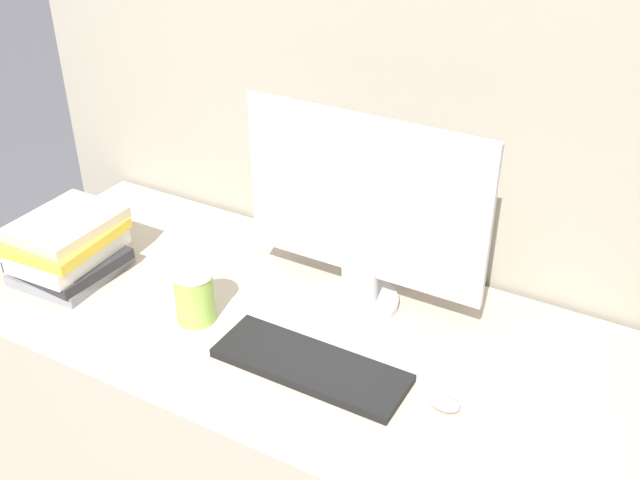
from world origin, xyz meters
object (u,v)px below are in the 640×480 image
object	(u,v)px
monitor	(362,219)
mouse	(445,403)
coffee_cup	(195,295)
keyboard	(311,366)
book_stack	(67,248)

from	to	relation	value
monitor	mouse	world-z (taller)	monitor
coffee_cup	mouse	bearing A→B (deg)	0.52
keyboard	book_stack	xyz separation A→B (m)	(-0.70, 0.02, 0.07)
monitor	mouse	xyz separation A→B (m)	(0.30, -0.23, -0.22)
mouse	keyboard	bearing A→B (deg)	-174.22
keyboard	coffee_cup	world-z (taller)	coffee_cup
keyboard	coffee_cup	size ratio (longest dim) A/B	3.23
monitor	keyboard	world-z (taller)	monitor
coffee_cup	book_stack	xyz separation A→B (m)	(-0.39, -0.00, 0.01)
keyboard	coffee_cup	bearing A→B (deg)	175.72
monitor	coffee_cup	world-z (taller)	monitor
keyboard	coffee_cup	xyz separation A→B (m)	(-0.32, 0.02, 0.06)
mouse	monitor	bearing A→B (deg)	142.75
monitor	book_stack	world-z (taller)	monitor
monitor	mouse	size ratio (longest dim) A/B	9.00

